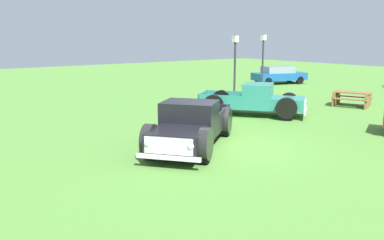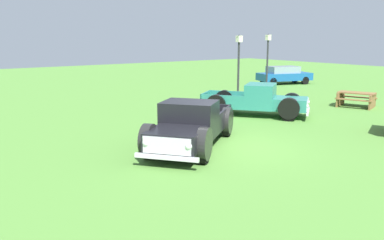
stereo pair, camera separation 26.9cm
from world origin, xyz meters
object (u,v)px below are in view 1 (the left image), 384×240
picnic_table (352,97)px  pickup_truck_behind_left (259,101)px  pickup_truck_foreground (189,127)px  lamp_post_far (263,61)px  sedan_distant_a (279,75)px  lamp_post_near (235,66)px

picnic_table → pickup_truck_behind_left: bearing=-101.8°
pickup_truck_foreground → lamp_post_far: 15.86m
pickup_truck_foreground → lamp_post_far: size_ratio=1.36×
pickup_truck_foreground → sedan_distant_a: pickup_truck_foreground is taller
pickup_truck_foreground → pickup_truck_behind_left: bearing=113.3°
sedan_distant_a → picnic_table: bearing=-28.3°
lamp_post_far → lamp_post_near: bearing=-65.1°
pickup_truck_behind_left → picnic_table: 5.90m
pickup_truck_foreground → picnic_table: (-1.40, 11.80, -0.26)m
lamp_post_far → picnic_table: lamp_post_far is taller
pickup_truck_behind_left → lamp_post_far: 9.54m
pickup_truck_foreground → pickup_truck_behind_left: pickup_truck_foreground is taller
lamp_post_near → lamp_post_far: bearing=114.9°
sedan_distant_a → picnic_table: (9.34, -5.03, -0.22)m
pickup_truck_behind_left → sedan_distant_a: pickup_truck_behind_left is taller
lamp_post_near → lamp_post_far: size_ratio=0.98×
pickup_truck_behind_left → picnic_table: size_ratio=2.27×
pickup_truck_foreground → picnic_table: 11.89m
sedan_distant_a → lamp_post_far: 4.39m
picnic_table → lamp_post_far: bearing=170.7°
lamp_post_near → picnic_table: size_ratio=1.71×
sedan_distant_a → lamp_post_far: size_ratio=1.16×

